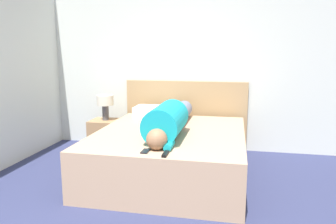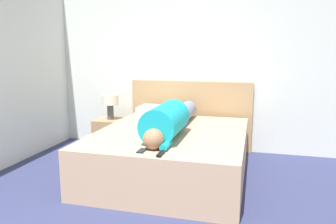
{
  "view_description": "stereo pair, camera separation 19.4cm",
  "coord_description": "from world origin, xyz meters",
  "views": [
    {
      "loc": [
        0.66,
        -1.34,
        1.41
      ],
      "look_at": [
        -0.05,
        2.07,
        0.77
      ],
      "focal_mm": 35.0,
      "sensor_mm": 36.0,
      "label": 1
    },
    {
      "loc": [
        0.85,
        -1.29,
        1.41
      ],
      "look_at": [
        -0.05,
        2.07,
        0.77
      ],
      "focal_mm": 35.0,
      "sensor_mm": 36.0,
      "label": 2
    }
  ],
  "objects": [
    {
      "name": "bed",
      "position": [
        -0.05,
        2.22,
        0.26
      ],
      "size": [
        1.65,
        1.95,
        0.52
      ],
      "color": "tan",
      "rests_on": "ground_plane"
    },
    {
      "name": "nightstand",
      "position": [
        -1.14,
        2.95,
        0.23
      ],
      "size": [
        0.43,
        0.38,
        0.45
      ],
      "color": "#A37A51",
      "rests_on": "ground_plane"
    },
    {
      "name": "pillow_near_headboard",
      "position": [
        -0.39,
        2.93,
        0.6
      ],
      "size": [
        0.58,
        0.36,
        0.15
      ],
      "color": "white",
      "rests_on": "bed"
    },
    {
      "name": "tv_remote",
      "position": [
        0.08,
        1.35,
        0.53
      ],
      "size": [
        0.04,
        0.15,
        0.02
      ],
      "color": "black",
      "rests_on": "bed"
    },
    {
      "name": "wall_back",
      "position": [
        0.0,
        3.39,
        1.3
      ],
      "size": [
        5.34,
        0.06,
        2.6
      ],
      "color": "silver",
      "rests_on": "ground_plane"
    },
    {
      "name": "table_lamp",
      "position": [
        -1.14,
        2.95,
        0.7
      ],
      "size": [
        0.23,
        0.23,
        0.36
      ],
      "color": "#4C4C51",
      "rests_on": "nightstand"
    },
    {
      "name": "person_lying",
      "position": [
        -0.04,
        2.12,
        0.67
      ],
      "size": [
        0.36,
        1.75,
        0.36
      ],
      "color": "#936B4C",
      "rests_on": "bed"
    },
    {
      "name": "headboard",
      "position": [
        -0.05,
        3.32,
        0.5
      ],
      "size": [
        1.77,
        0.04,
        0.99
      ],
      "color": "tan",
      "rests_on": "ground_plane"
    },
    {
      "name": "cell_phone",
      "position": [
        -0.12,
        1.41,
        0.52
      ],
      "size": [
        0.06,
        0.13,
        0.01
      ],
      "color": "black",
      "rests_on": "bed"
    }
  ]
}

